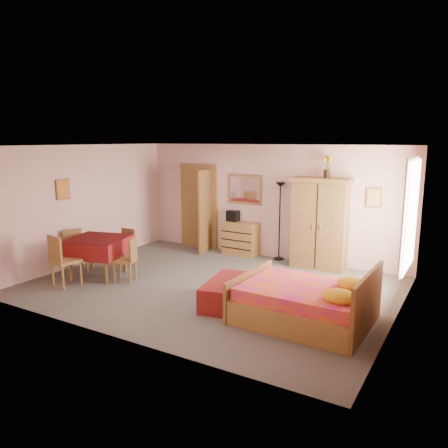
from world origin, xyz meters
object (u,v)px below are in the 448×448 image
Objects in this scene: wardrobe at (320,223)px; chair_west at (76,251)px; chest_of_drawers at (241,239)px; chair_north at (123,248)px; sunflower_vase at (327,166)px; bench at (223,292)px; wall_mirror at (245,189)px; bed at (304,292)px; floor_lamp at (280,221)px; stereo at (233,216)px; chair_south at (66,260)px; dining_table at (98,257)px; chair_east at (125,260)px.

wardrobe is 2.21× the size of chair_west.
chair_north is (-1.69, -2.17, 0.02)m from chest_of_drawers.
wardrobe is 4.14× the size of sunflower_vase.
chair_west is (-4.32, -2.93, -1.72)m from sunflower_vase.
chest_of_drawers is 0.68× the size of bench.
wall_mirror is (0.00, 0.21, 1.16)m from chest_of_drawers.
sunflower_vase is at bearing 1.66° from chest_of_drawers.
wardrobe reaches higher than bed.
floor_lamp is at bearing 155.20° from chair_west.
bench is (1.49, -2.98, -0.71)m from stereo.
sunflower_vase is 0.24× the size of bed.
stereo is at bearing -148.03° from wall_mirror.
bed is 1.99× the size of chair_south.
dining_table is at bearing -119.00° from wall_mirror.
wardrobe is 2.26× the size of chair_east.
wardrobe is 5.15m from chair_south.
wardrobe is 5.14m from chair_west.
stereo is at bearing 178.89° from sunflower_vase.
floor_lamp is 3.48m from bed.
bed is at bearing -0.15° from bench.
wardrobe is at bearing 105.41° from bed.
chair_west is (-3.26, -3.00, -0.45)m from floor_lamp.
stereo is 2.71m from chair_north.
wardrobe is 3.03m from bench.
bed reaches higher than chair_north.
sunflower_vase is 4.52m from chair_east.
chair_north reaches higher than chest_of_drawers.
stereo is at bearing -178.70° from floor_lamp.
bench is at bearing -65.58° from chest_of_drawers.
wall_mirror reaches higher than floor_lamp.
chair_south reaches higher than chest_of_drawers.
bench is 1.25× the size of chair_south.
dining_table reaches higher than bench.
chair_west is (-0.56, 0.71, -0.06)m from chair_south.
bed is 1.59× the size of bench.
floor_lamp is 1.66m from sunflower_vase.
sunflower_vase is at bearing -6.22° from wall_mirror.
chair_west is (-2.31, -2.92, 0.04)m from chest_of_drawers.
chair_south is 1.46m from chair_north.
bed is at bearing -0.30° from dining_table.
chair_west is at bearing -178.76° from bed.
dining_table is 1.25× the size of chair_east.
chair_east reaches higher than bench.
bed is 2.30× the size of chair_east.
floor_lamp is 0.91× the size of bed.
bed reaches higher than chair_east.
chair_east is at bearing -108.26° from wall_mirror.
floor_lamp is 3.09m from bench.
bench is (0.29, -3.00, -0.68)m from floor_lamp.
wall_mirror is 1.06× the size of chair_east.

